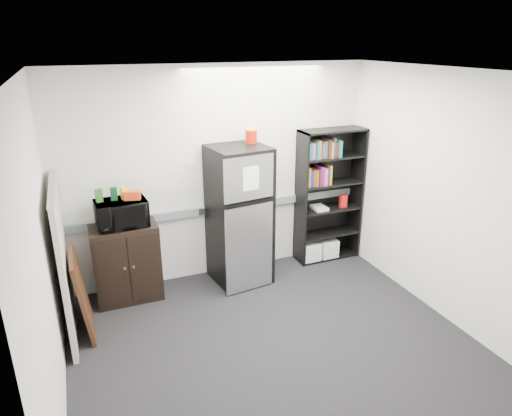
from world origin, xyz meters
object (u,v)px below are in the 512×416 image
(bookshelf, at_px, (328,193))
(microwave, at_px, (121,213))
(cubicle_partition, at_px, (64,261))
(cabinet, at_px, (127,262))
(refrigerator, at_px, (240,216))

(bookshelf, distance_m, microwave, 2.76)
(cubicle_partition, xyz_separation_m, cabinet, (0.65, 0.42, -0.34))
(cubicle_partition, bearing_deg, microwave, 31.73)
(cubicle_partition, height_order, cabinet, cubicle_partition)
(microwave, bearing_deg, cabinet, 85.74)
(bookshelf, relative_size, cabinet, 1.96)
(bookshelf, relative_size, microwave, 3.30)
(cabinet, relative_size, microwave, 1.68)
(bookshelf, bearing_deg, cabinet, -178.63)
(bookshelf, bearing_deg, microwave, -178.30)
(cabinet, relative_size, refrigerator, 0.54)
(bookshelf, relative_size, refrigerator, 1.05)
(refrigerator, bearing_deg, bookshelf, -1.22)
(bookshelf, bearing_deg, cubicle_partition, -171.87)
(bookshelf, height_order, refrigerator, bookshelf)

